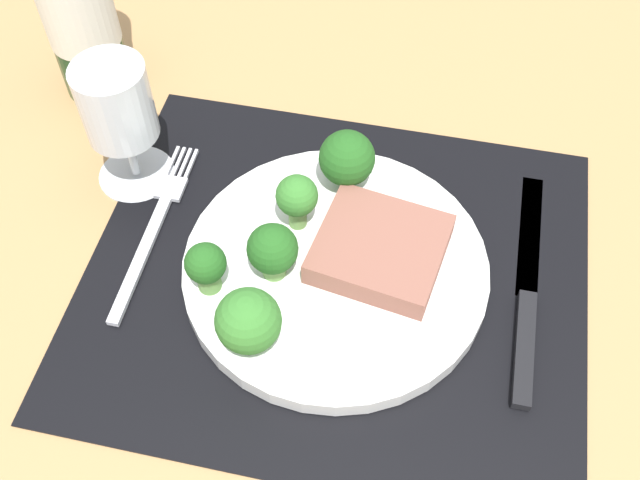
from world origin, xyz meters
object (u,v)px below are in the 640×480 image
fork (155,226)px  plate (335,269)px  knife (527,300)px  wine_glass (118,110)px  steak (380,249)px

fork → plate: bearing=-5.0°
plate → fork: 16.30cm
fork → knife: 31.85cm
plate → wine_glass: (-20.00, 7.10, 7.04)cm
plate → wine_glass: 22.36cm
fork → knife: size_ratio=0.83×
knife → plate: bearing=-175.7°
plate → steak: 4.09cm
steak → plate: bearing=-158.1°
knife → wine_glass: 37.00cm
steak → fork: (-19.57, 0.07, -2.48)cm
fork → wine_glass: 10.20cm
wine_glass → fork: bearing=-56.4°
steak → wine_glass: wine_glass is taller
steak → wine_glass: (-23.35, 5.75, 5.11)cm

